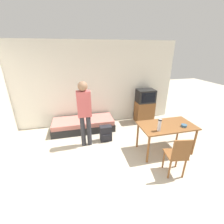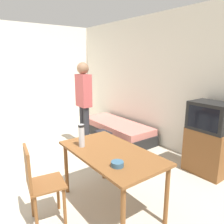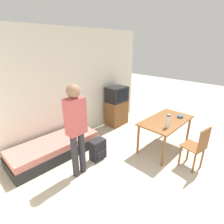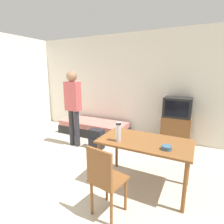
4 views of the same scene
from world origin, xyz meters
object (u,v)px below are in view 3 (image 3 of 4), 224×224
object	(u,v)px
tv	(117,106)
backpack	(98,150)
thermos_flask	(168,120)
wooden_chair	(197,146)
mate_bowl	(180,117)
daybed	(55,148)
person_standing	(76,125)
dining_table	(166,123)

from	to	relation	value
tv	backpack	xyz separation A→B (m)	(-1.59, -0.93, -0.36)
thermos_flask	backpack	size ratio (longest dim) A/B	0.63
wooden_chair	backpack	bearing A→B (deg)	124.90
mate_bowl	backpack	bearing A→B (deg)	150.14
wooden_chair	mate_bowl	xyz separation A→B (m)	(0.57, 0.63, 0.25)
daybed	person_standing	world-z (taller)	person_standing
thermos_flask	wooden_chair	bearing A→B (deg)	-80.16
mate_bowl	thermos_flask	bearing A→B (deg)	-177.06
tv	mate_bowl	size ratio (longest dim) A/B	8.94
dining_table	thermos_flask	bearing A→B (deg)	-149.27
daybed	tv	bearing A→B (deg)	4.08
tv	person_standing	size ratio (longest dim) A/B	0.67
thermos_flask	backpack	bearing A→B (deg)	135.26
wooden_chair	tv	bearing A→B (deg)	79.51
daybed	dining_table	size ratio (longest dim) A/B	1.45
daybed	person_standing	xyz separation A→B (m)	(0.03, -0.86, 0.84)
dining_table	person_standing	world-z (taller)	person_standing
person_standing	thermos_flask	bearing A→B (deg)	-30.36
dining_table	wooden_chair	xyz separation A→B (m)	(-0.24, -0.80, -0.14)
person_standing	mate_bowl	distance (m)	2.43
tv	mate_bowl	world-z (taller)	tv
wooden_chair	mate_bowl	world-z (taller)	wooden_chair
daybed	person_standing	distance (m)	1.21
mate_bowl	backpack	size ratio (longest dim) A/B	0.29
daybed	wooden_chair	distance (m)	2.94
backpack	mate_bowl	bearing A→B (deg)	-29.86
mate_bowl	backpack	distance (m)	2.03
dining_table	daybed	bearing A→B (deg)	140.83
dining_table	mate_bowl	xyz separation A→B (m)	(0.34, -0.17, 0.11)
wooden_chair	thermos_flask	world-z (taller)	thermos_flask
thermos_flask	tv	bearing A→B (deg)	73.51
daybed	backpack	world-z (taller)	backpack
tv	wooden_chair	distance (m)	2.58
daybed	mate_bowl	distance (m)	2.93
dining_table	backpack	xyz separation A→B (m)	(-1.36, 0.81, -0.43)
wooden_chair	backpack	xyz separation A→B (m)	(-1.12, 1.61, -0.29)
tv	thermos_flask	xyz separation A→B (m)	(-0.57, -1.94, 0.31)
person_standing	tv	bearing A→B (deg)	25.44
dining_table	person_standing	xyz separation A→B (m)	(-1.91, 0.72, 0.37)
wooden_chair	dining_table	bearing A→B (deg)	73.59
dining_table	wooden_chair	size ratio (longest dim) A/B	1.45
daybed	wooden_chair	bearing A→B (deg)	-54.44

